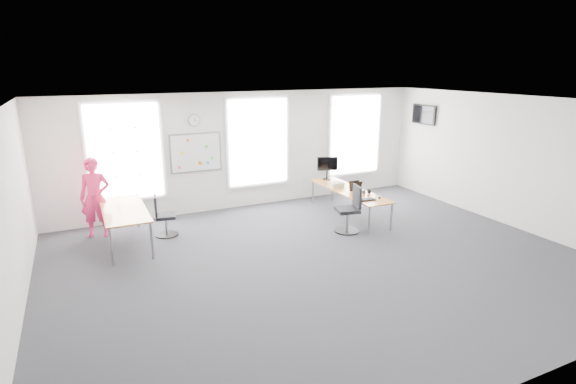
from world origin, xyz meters
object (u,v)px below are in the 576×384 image
keyboard (365,200)px  headphones (366,192)px  desk_right (349,191)px  person (95,198)px  monitor (327,166)px  chair_right (350,212)px  desk_left (124,212)px  chair_left (163,218)px

keyboard → headphones: headphones is taller
desk_right → person: person is taller
monitor → chair_right: bearing=-88.8°
desk_left → monitor: bearing=8.1°
desk_left → headphones: bearing=-9.3°
desk_right → chair_left: 4.48m
desk_left → headphones: desk_left is taller
chair_left → headphones: bearing=-93.7°
desk_left → keyboard: (5.07, -1.33, -0.04)m
desk_right → chair_left: size_ratio=2.96×
desk_right → chair_left: bearing=172.8°
desk_left → chair_left: size_ratio=2.31×
desk_left → monitor: monitor is taller
desk_right → chair_right: (-0.60, -0.97, -0.16)m
keyboard → monitor: 2.12m
person → monitor: bearing=14.0°
monitor → headphones: bearing=-67.7°
desk_left → chair_left: bearing=11.4°
chair_left → person: person is taller
chair_left → person: bearing=74.1°
desk_right → monitor: monitor is taller
desk_right → person: 5.86m
chair_right → desk_left: bearing=-92.7°
desk_right → chair_left: chair_left is taller
headphones → monitor: 1.67m
chair_left → headphones: 4.73m
desk_right → keyboard: size_ratio=5.74×
person → headphones: bearing=-1.5°
person → keyboard: size_ratio=3.68×
chair_left → monitor: size_ratio=1.50×
person → keyboard: 5.95m
monitor → desk_left: bearing=-154.0°
headphones → monitor: size_ratio=0.31×
headphones → person: bearing=166.6°
desk_left → keyboard: desk_left is taller
desk_right → headphones: 0.52m
keyboard → monitor: size_ratio=0.77×
keyboard → monitor: bearing=93.7°
person → desk_right: bearing=2.6°
headphones → chair_right: bearing=-145.3°
desk_right → keyboard: (-0.17, -0.93, 0.05)m
keyboard → chair_right: bearing=-165.4°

